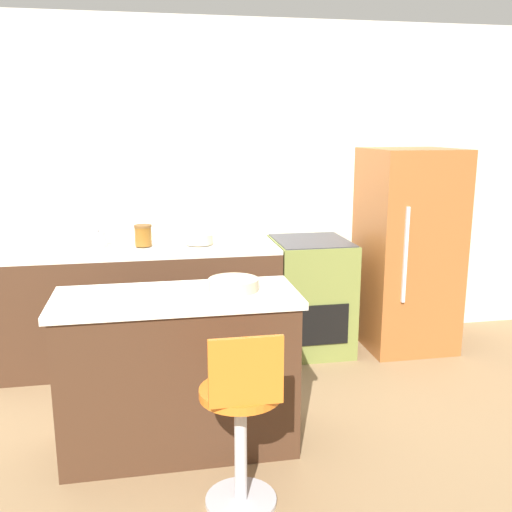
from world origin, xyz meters
The scene contains 11 objects.
ground_plane centered at (0.00, 0.00, 0.00)m, with size 14.00×14.00×0.00m, color #8E704C.
wall_back centered at (0.00, 0.70, 1.30)m, with size 8.00×0.06×2.60m.
back_counter centered at (-0.32, 0.34, 0.45)m, with size 2.13×0.65×0.91m.
kitchen_island centered at (-0.07, -0.94, 0.45)m, with size 1.32×0.56×0.90m.
oven_range centered at (1.05, 0.34, 0.45)m, with size 0.59×0.66×0.91m.
refrigerator centered at (1.84, 0.31, 0.81)m, with size 0.68×0.74×1.61m.
stool_chair centered at (0.18, -1.54, 0.44)m, with size 0.38×0.38×0.91m.
kettle centered at (-0.61, 0.36, 0.98)m, with size 0.19×0.19×0.20m.
mixing_bowl centered at (0.17, 0.36, 0.94)m, with size 0.21×0.21×0.07m.
canister_jar centered at (-0.25, 0.36, 0.99)m, with size 0.13×0.13×0.16m.
fruit_bowl centered at (0.24, -0.91, 0.93)m, with size 0.28×0.28×0.06m.
Camera 1 is at (-0.19, -3.90, 1.78)m, focal length 40.00 mm.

